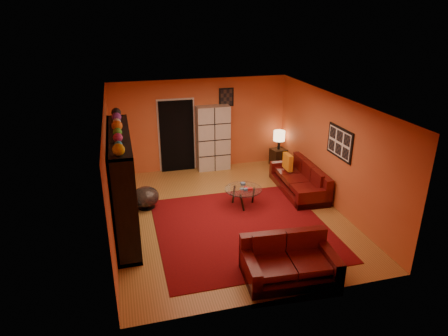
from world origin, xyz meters
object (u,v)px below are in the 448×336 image
object	(u,v)px
tv	(126,185)
sofa	(302,180)
table_lamp	(279,136)
entertainment_unit	(123,182)
loveseat	(288,260)
side_table	(278,157)
coffee_table	(243,191)
storage_cabinet	(213,138)
bowl_chair	(146,197)

from	to	relation	value
tv	sofa	bearing A→B (deg)	-80.72
table_lamp	entertainment_unit	bearing A→B (deg)	-150.31
loveseat	side_table	size ratio (longest dim) A/B	3.32
entertainment_unit	loveseat	distance (m)	3.69
sofa	loveseat	distance (m)	3.58
tv	coffee_table	bearing A→B (deg)	-83.74
loveseat	coffee_table	world-z (taller)	loveseat
storage_cabinet	entertainment_unit	bearing A→B (deg)	-132.55
sofa	storage_cabinet	bearing A→B (deg)	133.93
storage_cabinet	bowl_chair	size ratio (longest dim) A/B	2.98
storage_cabinet	bowl_chair	world-z (taller)	storage_cabinet
entertainment_unit	side_table	world-z (taller)	entertainment_unit
loveseat	storage_cabinet	xyz separation A→B (m)	(-0.10, 5.21, 0.65)
sofa	side_table	distance (m)	1.86
tv	side_table	bearing A→B (deg)	-60.11
coffee_table	side_table	xyz separation A→B (m)	(1.82, 2.28, -0.15)
loveseat	bowl_chair	world-z (taller)	loveseat
sofa	table_lamp	distance (m)	1.96
loveseat	storage_cabinet	size ratio (longest dim) A/B	0.89
sofa	bowl_chair	distance (m)	3.94
tv	storage_cabinet	distance (m)	3.77
entertainment_unit	loveseat	size ratio (longest dim) A/B	1.81
tv	loveseat	distance (m)	3.64
entertainment_unit	side_table	bearing A→B (deg)	29.69
entertainment_unit	sofa	bearing A→B (deg)	9.27
side_table	loveseat	bearing A→B (deg)	-110.25
sofa	storage_cabinet	size ratio (longest dim) A/B	1.15
loveseat	table_lamp	distance (m)	5.36
loveseat	table_lamp	world-z (taller)	table_lamp
entertainment_unit	storage_cabinet	distance (m)	3.81
loveseat	entertainment_unit	bearing A→B (deg)	51.94
entertainment_unit	side_table	distance (m)	5.27
sofa	side_table	xyz separation A→B (m)	(0.11, 1.86, -0.04)
sofa	side_table	world-z (taller)	sofa
sofa	tv	bearing A→B (deg)	-168.00
bowl_chair	table_lamp	world-z (taller)	table_lamp
tv	table_lamp	xyz separation A→B (m)	(4.47, 2.57, -0.07)
entertainment_unit	sofa	world-z (taller)	entertainment_unit
entertainment_unit	bowl_chair	size ratio (longest dim) A/B	4.80
bowl_chair	side_table	bearing A→B (deg)	23.77
coffee_table	storage_cabinet	distance (m)	2.56
tv	sofa	size ratio (longest dim) A/B	0.41
storage_cabinet	sofa	bearing A→B (deg)	-48.59
storage_cabinet	table_lamp	xyz separation A→B (m)	(1.94, -0.22, -0.03)
loveseat	tv	bearing A→B (deg)	51.32
tv	entertainment_unit	bearing A→B (deg)	98.27
entertainment_unit	bowl_chair	bearing A→B (deg)	59.19
side_table	sofa	bearing A→B (deg)	-93.54
sofa	loveseat	xyz separation A→B (m)	(-1.73, -3.13, -0.00)
entertainment_unit	table_lamp	xyz separation A→B (m)	(4.53, 2.58, -0.15)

